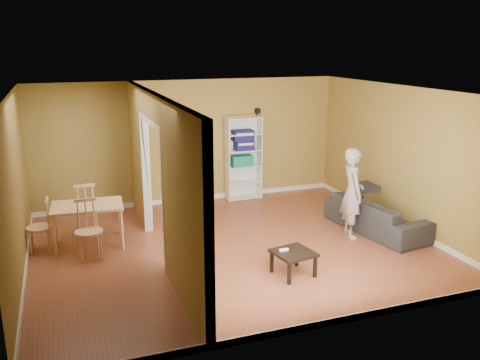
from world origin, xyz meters
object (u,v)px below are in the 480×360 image
Objects in this scene: sofa at (377,210)px; coffee_table at (293,255)px; person at (353,185)px; chair_left at (39,226)px; chair_far at (86,208)px; dining_table at (87,209)px; bookshelf at (243,158)px; chair_near at (89,230)px.

coffee_table is (-2.20, -1.14, -0.08)m from sofa.
person is 5.30m from chair_left.
coffee_table is 0.56× the size of chair_far.
chair_left is at bearing 35.92° from chair_far.
chair_far reaches higher than dining_table.
person is 4.54m from dining_table.
bookshelf is 1.57× the size of dining_table.
chair_left is 0.94× the size of chair_near.
dining_table is 0.80m from chair_left.
coffee_table is at bearing 109.06° from sofa.
chair_near is at bearing -146.23° from bookshelf.
chair_left is (-5.74, 1.04, 0.06)m from sofa.
dining_table is (-4.39, 1.13, -0.30)m from person.
coffee_table is (-1.63, -1.07, -0.62)m from person.
chair_far is (0.77, 0.57, 0.04)m from chair_left.
sofa is 5.08m from dining_table.
person is 1.04× the size of bookshelf.
dining_table is 0.57m from chair_far.
bookshelf is at bearing 26.69° from dining_table.
dining_table is at bearing 141.38° from coffee_table.
sofa is 3.23m from bookshelf.
dining_table is at bearing -153.31° from bookshelf.
chair_near reaches higher than chair_left.
dining_table is (-3.39, -1.70, -0.26)m from bookshelf.
coffee_table is 0.58× the size of chair_near.
sofa is 2.29× the size of chair_left.
chair_near is 1.13m from chair_far.
chair_near reaches higher than coffee_table.
chair_near is (-4.42, 0.55, -0.46)m from person.
chair_far is at bearing 129.90° from chair_left.
coffee_table is (-0.63, -3.91, -0.59)m from bookshelf.
bookshelf reaches higher than chair_left.
coffee_table is at bearing -34.95° from chair_near.
bookshelf is at bearing 21.41° from sofa.
chair_near is at bearing 96.44° from person.
dining_table is 1.29× the size of chair_left.
chair_left is (-3.53, 2.18, 0.14)m from coffee_table.
chair_near is at bearing -92.80° from dining_table.
bookshelf is at bearing 80.89° from coffee_table.
chair_near is at bearing 76.18° from sofa.
chair_left is at bearing 138.69° from chair_near.
bookshelf reaches higher than chair_near.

